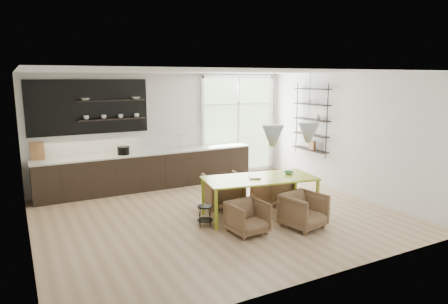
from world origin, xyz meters
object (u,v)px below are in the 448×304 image
(armchair_front_right, at_px, (304,211))
(wire_stool, at_px, (205,213))
(armchair_back_left, at_px, (223,190))
(dining_table, at_px, (260,180))
(armchair_back_right, at_px, (273,187))
(armchair_front_left, at_px, (248,217))

(armchair_front_right, xyz_separation_m, wire_stool, (-1.60, 0.96, -0.08))
(armchair_back_left, bearing_deg, dining_table, 120.16)
(armchair_back_left, relative_size, wire_stool, 2.06)
(armchair_back_right, distance_m, armchair_front_left, 1.99)
(armchair_back_left, bearing_deg, armchair_front_right, 121.49)
(armchair_front_left, bearing_deg, dining_table, 38.48)
(armchair_back_right, height_order, armchair_front_right, armchair_back_right)
(dining_table, bearing_deg, armchair_back_left, 120.75)
(armchair_back_left, bearing_deg, wire_stool, 54.11)
(armchair_front_left, bearing_deg, armchair_back_right, 36.51)
(armchair_front_right, relative_size, wire_stool, 1.86)
(armchair_back_right, bearing_deg, armchair_front_right, 66.87)
(armchair_back_right, xyz_separation_m, wire_stool, (-2.00, -0.62, -0.10))
(armchair_back_right, bearing_deg, wire_stool, 8.35)
(armchair_back_left, height_order, armchair_front_left, armchair_back_left)
(armchair_front_left, height_order, armchair_front_right, armchair_front_right)
(armchair_back_left, bearing_deg, armchair_front_left, 87.07)
(dining_table, xyz_separation_m, armchair_front_left, (-0.68, -0.65, -0.46))
(armchair_front_right, height_order, wire_stool, armchair_front_right)
(armchair_front_right, bearing_deg, armchair_back_left, 100.09)
(armchair_back_left, distance_m, armchair_front_left, 1.59)
(dining_table, relative_size, wire_stool, 6.07)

